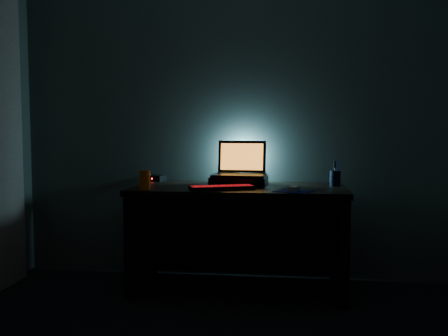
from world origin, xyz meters
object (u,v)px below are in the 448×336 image
at_px(laptop, 240,168).
at_px(mouse, 294,189).
at_px(pen_cup, 335,178).
at_px(keyboard, 222,188).
at_px(juice_glass, 145,180).
at_px(router, 156,178).

height_order(laptop, mouse, laptop).
bearing_deg(pen_cup, laptop, 175.03).
bearing_deg(keyboard, pen_cup, -0.43).
xyz_separation_m(keyboard, mouse, (0.48, -0.04, 0.00)).
distance_m(laptop, juice_glass, 0.74).
distance_m(laptop, router, 0.70).
height_order(pen_cup, juice_glass, juice_glass).
height_order(laptop, router, laptop).
xyz_separation_m(mouse, router, (-1.06, 0.54, 0.01)).
distance_m(laptop, mouse, 0.57).
distance_m(mouse, router, 1.19).
relative_size(mouse, juice_glass, 0.70).
bearing_deg(router, juice_glass, -66.88).
relative_size(laptop, mouse, 4.46).
bearing_deg(mouse, pen_cup, 70.33).
xyz_separation_m(mouse, juice_glass, (-1.00, -0.01, 0.05)).
relative_size(mouse, router, 0.55).
bearing_deg(laptop, pen_cup, -1.46).
height_order(keyboard, mouse, mouse).
xyz_separation_m(laptop, mouse, (0.39, -0.40, -0.10)).
relative_size(laptop, pen_cup, 3.60).
bearing_deg(router, laptop, 4.45).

